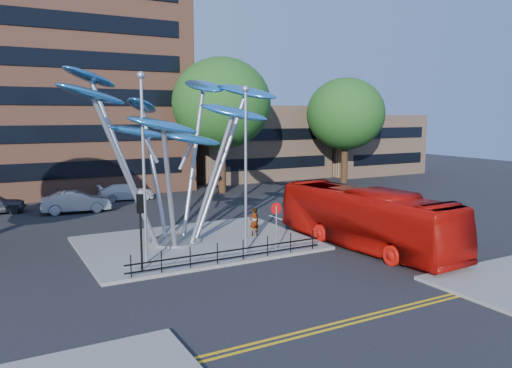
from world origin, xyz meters
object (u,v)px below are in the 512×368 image
tree_right (221,103)px  tree_far (346,114)px  traffic_light_island (140,216)px  pedestrian (254,222)px  no_entry_sign_island (276,218)px  red_bus (365,218)px  parked_car_right (126,192)px  leaf_sculpture (170,118)px  street_lamp_left (143,152)px  street_lamp_right (246,154)px  parked_car_mid (76,202)px

tree_right → tree_far: (14.00, 0.00, -0.93)m
traffic_light_island → pedestrian: 8.28m
no_entry_sign_island → red_bus: bearing=-17.9°
parked_car_right → leaf_sculpture: bearing=179.7°
street_lamp_left → parked_car_right: size_ratio=1.93×
red_bus → street_lamp_right: bearing=159.2°
tree_right → red_bus: (-1.40, -20.97, -6.43)m
tree_far → no_entry_sign_island: 28.42m
traffic_light_island → red_bus: bearing=-7.2°
leaf_sculpture → red_bus: 11.61m
street_lamp_left → pedestrian: size_ratio=5.48×
no_entry_sign_island → parked_car_right: size_ratio=0.54×
street_lamp_left → parked_car_right: (3.86, 18.81, -4.69)m
tree_far → red_bus: size_ratio=0.94×
no_entry_sign_island → pedestrian: 3.33m
red_bus → pedestrian: 6.28m
tree_right → street_lamp_left: (-12.50, -18.50, -2.68)m
red_bus → parked_car_mid: size_ratio=2.41×
tree_right → tree_far: tree_right is taller
traffic_light_island → parked_car_mid: size_ratio=0.72×
no_entry_sign_island → pedestrian: (0.46, 3.19, -0.86)m
red_bus → traffic_light_island: bearing=169.8°
red_bus → tree_far: bearing=50.8°
pedestrian → parked_car_mid: bearing=-57.5°
leaf_sculpture → red_bus: size_ratio=1.10×
parked_car_mid → no_entry_sign_island: bearing=-149.3°
street_lamp_left → street_lamp_right: 5.03m
street_lamp_right → traffic_light_island: street_lamp_right is taller
no_entry_sign_island → street_lamp_right: bearing=162.1°
traffic_light_island → no_entry_sign_island: 7.05m
red_bus → pedestrian: bearing=128.6°
traffic_light_island → parked_car_mid: traffic_light_island is taller
street_lamp_right → leaf_sculpture: bearing=124.9°
red_bus → parked_car_mid: bearing=121.1°
street_lamp_right → parked_car_right: (-1.14, 19.31, -4.43)m
tree_far → red_bus: tree_far is taller
traffic_light_island → parked_car_mid: bearing=90.8°
tree_far → parked_car_right: (-22.64, 0.31, -6.44)m
traffic_light_island → tree_right: bearing=56.3°
tree_right → street_lamp_right: 20.64m
traffic_light_island → parked_car_right: size_ratio=0.75×
street_lamp_right → traffic_light_island: 6.05m
tree_far → parked_car_mid: size_ratio=2.26×
tree_far → pedestrian: size_ratio=6.74×
pedestrian → no_entry_sign_island: bearing=83.5°
street_lamp_right → no_entry_sign_island: size_ratio=3.39×
leaf_sculpture → tree_far: bearing=32.5°
street_lamp_right → parked_car_mid: (-5.73, 15.58, -4.31)m
street_lamp_right → traffic_light_island: (-5.50, -0.50, -2.48)m
street_lamp_right → parked_car_right: 19.84m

